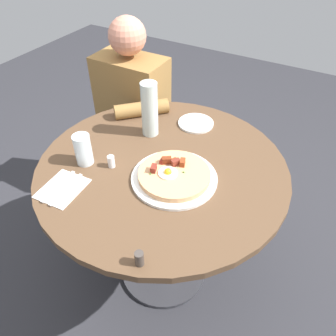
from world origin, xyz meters
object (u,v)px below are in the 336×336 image
at_px(dining_table, 163,196).
at_px(fork, 58,186).
at_px(breakfast_pizza, 174,174).
at_px(bread_plate, 196,123).
at_px(salt_shaker, 111,162).
at_px(pizza_plate, 174,178).
at_px(person_seated, 135,127).
at_px(water_bottle, 150,109).
at_px(water_glass, 83,150).
at_px(pepper_shaker, 139,258).
at_px(knife, 66,189).

xyz_separation_m(dining_table, fork, (0.27, 0.30, 0.19)).
distance_m(breakfast_pizza, fork, 0.43).
distance_m(bread_plate, fork, 0.68).
bearing_deg(salt_shaker, pizza_plate, -167.17).
relative_size(breakfast_pizza, bread_plate, 1.66).
bearing_deg(person_seated, water_bottle, 135.73).
height_order(pizza_plate, water_bottle, water_bottle).
relative_size(dining_table, pizza_plate, 3.07).
bearing_deg(water_glass, pepper_shaker, 147.65).
relative_size(breakfast_pizza, pepper_shaker, 5.32).
distance_m(pizza_plate, fork, 0.43).
bearing_deg(knife, breakfast_pizza, 124.76).
bearing_deg(water_bottle, knife, 80.82).
bearing_deg(bread_plate, salt_shaker, 70.24).
bearing_deg(fork, bread_plate, 154.09).
height_order(dining_table, fork, fork).
bearing_deg(pizza_plate, fork, 35.62).
xyz_separation_m(water_glass, pepper_shaker, (-0.45, 0.28, -0.04)).
xyz_separation_m(bread_plate, knife, (0.22, 0.63, 0.00)).
relative_size(fork, salt_shaker, 3.60).
relative_size(bread_plate, knife, 0.91).
xyz_separation_m(person_seated, pizza_plate, (-0.56, 0.52, 0.26)).
height_order(person_seated, bread_plate, person_seated).
relative_size(bread_plate, pepper_shaker, 3.20).
distance_m(dining_table, pepper_shaker, 0.50).
height_order(bread_plate, water_glass, water_glass).
relative_size(person_seated, pizza_plate, 3.46).
bearing_deg(person_seated, salt_shaker, 117.62).
distance_m(knife, water_bottle, 0.48).
bearing_deg(water_bottle, pizza_plate, 138.26).
relative_size(dining_table, breakfast_pizza, 3.67).
height_order(bread_plate, pepper_shaker, pepper_shaker).
xyz_separation_m(knife, pepper_shaker, (-0.40, 0.12, 0.02)).
bearing_deg(pizza_plate, dining_table, -30.65).
distance_m(dining_table, bread_plate, 0.38).
height_order(knife, water_glass, water_glass).
bearing_deg(pepper_shaker, person_seated, -54.25).
xyz_separation_m(dining_table, water_glass, (0.28, 0.14, 0.25)).
height_order(person_seated, water_bottle, person_seated).
bearing_deg(person_seated, dining_table, 134.99).
distance_m(fork, water_glass, 0.17).
xyz_separation_m(person_seated, pepper_shaker, (-0.64, 0.89, 0.28)).
distance_m(person_seated, pepper_shaker, 1.14).
bearing_deg(fork, dining_table, 134.48).
xyz_separation_m(dining_table, breakfast_pizza, (-0.08, 0.05, 0.21)).
height_order(water_glass, pepper_shaker, water_glass).
relative_size(person_seated, bread_plate, 6.89).
relative_size(person_seated, knife, 6.31).
bearing_deg(dining_table, fork, 48.31).
xyz_separation_m(person_seated, salt_shaker, (-0.30, 0.58, 0.28)).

